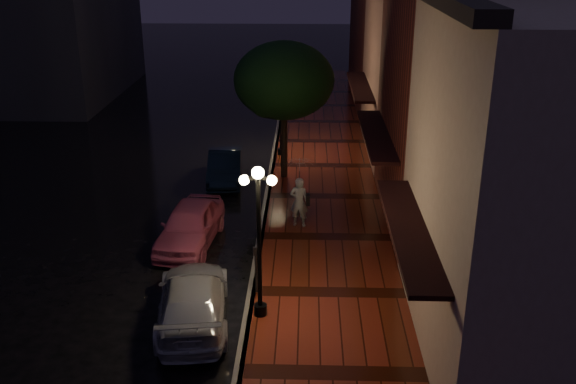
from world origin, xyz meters
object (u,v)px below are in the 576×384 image
(silver_car, at_px, (193,300))
(parking_meter, at_px, (256,265))
(navy_car, at_px, (225,167))
(street_tree, at_px, (284,83))
(streetlamp_far, at_px, (281,104))
(woman_with_umbrella, at_px, (299,181))
(pink_car, at_px, (190,225))
(streetlamp_near, at_px, (259,234))

(silver_car, bearing_deg, parking_meter, -147.87)
(silver_car, relative_size, parking_meter, 3.16)
(navy_car, bearing_deg, parking_meter, -82.41)
(street_tree, distance_m, parking_meter, 10.35)
(streetlamp_far, relative_size, silver_car, 0.93)
(woman_with_umbrella, height_order, parking_meter, woman_with_umbrella)
(pink_car, distance_m, parking_meter, 4.24)
(navy_car, xyz_separation_m, silver_car, (0.47, -10.89, 0.02))
(silver_car, bearing_deg, pink_car, -86.65)
(pink_car, relative_size, parking_meter, 2.89)
(streetlamp_far, relative_size, navy_car, 1.09)
(parking_meter, bearing_deg, street_tree, 75.61)
(navy_car, relative_size, woman_with_umbrella, 1.55)
(streetlamp_far, relative_size, parking_meter, 2.93)
(streetlamp_near, height_order, pink_car, streetlamp_near)
(streetlamp_far, bearing_deg, street_tree, -85.09)
(streetlamp_far, bearing_deg, navy_car, -124.91)
(pink_car, bearing_deg, navy_car, 91.98)
(silver_car, xyz_separation_m, parking_meter, (1.62, 1.33, 0.37))
(streetlamp_near, xyz_separation_m, parking_meter, (-0.20, 1.16, -1.56))
(street_tree, bearing_deg, pink_car, -114.83)
(street_tree, relative_size, pink_car, 1.37)
(pink_car, bearing_deg, streetlamp_near, -53.40)
(silver_car, relative_size, woman_with_umbrella, 1.81)
(street_tree, bearing_deg, streetlamp_near, -91.35)
(navy_car, bearing_deg, streetlamp_far, 50.35)
(silver_car, bearing_deg, streetlamp_near, 177.94)
(woman_with_umbrella, bearing_deg, streetlamp_near, 93.45)
(pink_car, xyz_separation_m, woman_with_umbrella, (3.69, 1.32, 1.12))
(streetlamp_near, height_order, street_tree, street_tree)
(silver_car, bearing_deg, streetlamp_far, -104.65)
(silver_car, height_order, parking_meter, parking_meter)
(navy_car, bearing_deg, street_tree, 1.35)
(streetlamp_near, relative_size, woman_with_umbrella, 1.68)
(woman_with_umbrella, bearing_deg, navy_car, -43.04)
(streetlamp_far, bearing_deg, parking_meter, -90.89)
(streetlamp_far, xyz_separation_m, pink_car, (-2.71, -9.43, -1.88))
(pink_car, bearing_deg, parking_meter, -47.68)
(parking_meter, bearing_deg, silver_car, -152.24)
(navy_car, xyz_separation_m, parking_meter, (2.09, -9.56, 0.39))
(street_tree, xyz_separation_m, pink_car, (-2.97, -6.42, -3.52))
(streetlamp_far, height_order, navy_car, streetlamp_far)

